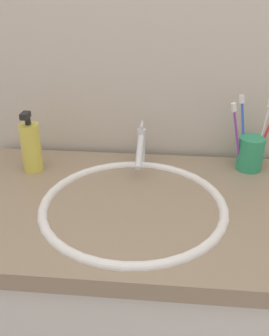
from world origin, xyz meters
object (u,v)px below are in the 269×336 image
toothbrush_white (264,129)px  faucet (141,147)px  soap_dispenser (31,147)px  toothbrush_cup (250,153)px  toothbrush_blue (243,126)px  toothbrush_red (266,134)px  toothbrush_purple (236,133)px

toothbrush_white → faucet: bearing=-175.0°
faucet → soap_dispenser: bearing=-170.2°
soap_dispenser → toothbrush_cup: bearing=5.9°
soap_dispenser → toothbrush_blue: bearing=9.0°
toothbrush_red → toothbrush_white: size_ratio=0.91×
toothbrush_cup → toothbrush_red: 0.07m
faucet → toothbrush_blue: (0.29, 0.04, 0.06)m
faucet → toothbrush_cup: (0.32, 0.01, -0.01)m
toothbrush_purple → soap_dispenser: toothbrush_purple is taller
toothbrush_blue → soap_dispenser: bearing=-171.0°
toothbrush_cup → toothbrush_purple: size_ratio=0.48×
faucet → toothbrush_white: toothbrush_white is taller
toothbrush_cup → toothbrush_white: (0.03, 0.02, 0.07)m
toothbrush_cup → toothbrush_blue: toothbrush_blue is taller
faucet → soap_dispenser: 0.31m
toothbrush_cup → soap_dispenser: soap_dispenser is taller
toothbrush_purple → toothbrush_white: 0.09m
faucet → toothbrush_purple: bearing=-1.3°
toothbrush_red → soap_dispenser: size_ratio=1.02×
faucet → toothbrush_white: bearing=5.0°
toothbrush_red → soap_dispenser: (-0.66, -0.07, -0.03)m
toothbrush_cup → toothbrush_blue: size_ratio=0.48×
toothbrush_purple → toothbrush_blue: toothbrush_blue is taller
toothbrush_cup → toothbrush_white: toothbrush_white is taller
faucet → toothbrush_red: 0.36m
toothbrush_white → toothbrush_purple: bearing=-156.1°
toothbrush_blue → toothbrush_white: 0.06m
toothbrush_purple → toothbrush_red: size_ratio=1.11×
toothbrush_cup → toothbrush_white: size_ratio=0.49×
faucet → toothbrush_purple: toothbrush_purple is taller
soap_dispenser → faucet: bearing=9.8°
toothbrush_purple → toothbrush_white: (0.08, 0.04, -0.00)m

